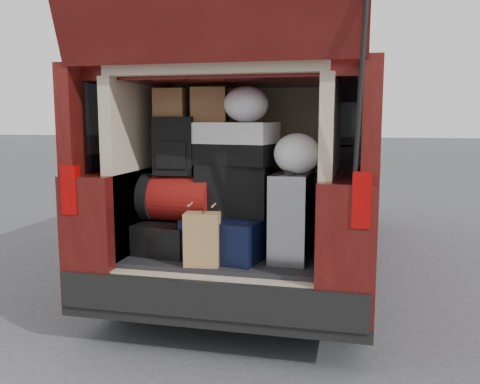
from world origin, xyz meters
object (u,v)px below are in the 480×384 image
object	(u,v)px
red_duffel	(179,198)
black_soft_case	(234,189)
black_hardshell	(173,235)
twotone_duffel	(229,143)
backpack	(175,146)
silver_roller	(291,217)
kraft_bag	(202,239)
navy_hardshell	(233,235)

from	to	relation	value
red_duffel	black_soft_case	xyz separation A→B (m)	(0.38, 0.02, 0.07)
black_hardshell	red_duffel	xyz separation A→B (m)	(0.04, 0.02, 0.26)
red_duffel	twotone_duffel	size ratio (longest dim) A/B	0.79
black_soft_case	backpack	world-z (taller)	backpack
black_hardshell	backpack	size ratio (longest dim) A/B	1.31
twotone_duffel	black_soft_case	bearing A→B (deg)	-13.06
black_soft_case	twotone_duffel	xyz separation A→B (m)	(-0.04, 0.02, 0.31)
silver_roller	red_duffel	size ratio (longest dim) A/B	1.14
red_duffel	black_soft_case	world-z (taller)	black_soft_case
kraft_bag	red_duffel	bearing A→B (deg)	122.42
red_duffel	backpack	xyz separation A→B (m)	(-0.02, -0.01, 0.35)
silver_roller	twotone_duffel	size ratio (longest dim) A/B	0.91
black_soft_case	twotone_duffel	distance (m)	0.31
black_hardshell	navy_hardshell	bearing A→B (deg)	6.40
silver_roller	backpack	size ratio (longest dim) A/B	1.43
silver_roller	red_duffel	bearing A→B (deg)	176.69
silver_roller	black_hardshell	bearing A→B (deg)	178.06
kraft_bag	black_soft_case	world-z (taller)	black_soft_case
silver_roller	red_duffel	xyz separation A→B (m)	(-0.78, 0.08, 0.08)
navy_hardshell	black_soft_case	distance (m)	0.30
black_soft_case	navy_hardshell	bearing A→B (deg)	-81.98
kraft_bag	backpack	distance (m)	0.70
black_hardshell	black_soft_case	size ratio (longest dim) A/B	1.09
black_hardshell	twotone_duffel	world-z (taller)	twotone_duffel
silver_roller	kraft_bag	size ratio (longest dim) A/B	1.69
red_duffel	twotone_duffel	bearing A→B (deg)	11.32
black_soft_case	twotone_duffel	world-z (taller)	twotone_duffel
black_hardshell	black_soft_case	distance (m)	0.54
navy_hardshell	twotone_duffel	xyz separation A→B (m)	(-0.05, 0.07, 0.61)
silver_roller	twotone_duffel	world-z (taller)	twotone_duffel
navy_hardshell	red_duffel	world-z (taller)	red_duffel
black_soft_case	backpack	size ratio (longest dim) A/B	1.20
backpack	red_duffel	bearing A→B (deg)	29.29
navy_hardshell	black_hardshell	bearing A→B (deg)	-169.69
silver_roller	backpack	world-z (taller)	backpack
backpack	twotone_duffel	xyz separation A→B (m)	(0.36, 0.05, 0.02)
kraft_bag	twotone_duffel	distance (m)	0.69
kraft_bag	black_hardshell	bearing A→B (deg)	127.69
silver_roller	navy_hardshell	bearing A→B (deg)	175.04
black_hardshell	black_soft_case	bearing A→B (deg)	13.13
kraft_bag	navy_hardshell	bearing A→B (deg)	61.98
navy_hardshell	black_soft_case	bearing A→B (deg)	108.67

